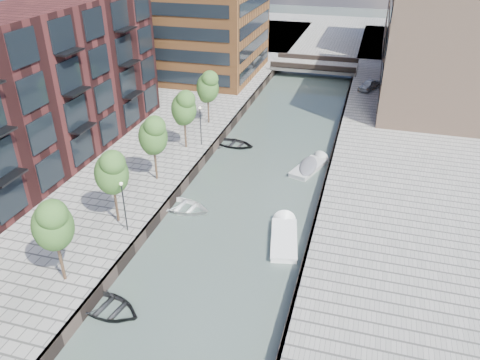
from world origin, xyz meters
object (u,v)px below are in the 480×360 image
at_px(sloop_1, 107,310).
at_px(car, 369,85).
at_px(bridge, 315,66).
at_px(motorboat_2, 284,235).
at_px(tree_2, 52,223).
at_px(motorboat_4, 310,166).
at_px(tree_3, 111,171).
at_px(tree_5, 184,107).
at_px(sloop_4, 234,146).
at_px(sloop_3, 183,209).
at_px(tree_6, 208,86).
at_px(tree_4, 153,134).

height_order(sloop_1, car, car).
distance_m(bridge, motorboat_2, 44.39).
bearing_deg(car, tree_2, -86.33).
xyz_separation_m(motorboat_4, car, (4.33, 23.50, 1.45)).
bearing_deg(tree_2, motorboat_2, 38.11).
xyz_separation_m(bridge, tree_3, (-8.50, -47.00, 3.92)).
relative_size(tree_3, motorboat_2, 1.03).
xyz_separation_m(tree_5, sloop_1, (3.42, -21.91, -5.31)).
xyz_separation_m(sloop_4, motorboat_4, (8.71, -2.98, 0.21)).
distance_m(bridge, sloop_3, 43.03).
xyz_separation_m(tree_2, sloop_4, (4.04, 24.73, -5.31)).
relative_size(sloop_4, car, 1.13).
bearing_deg(tree_6, tree_2, -90.00).
xyz_separation_m(motorboat_2, motorboat_4, (0.24, 11.95, 0.10)).
relative_size(tree_3, sloop_4, 1.35).
bearing_deg(tree_6, tree_5, -90.00).
distance_m(sloop_3, motorboat_4, 13.95).
height_order(sloop_3, car, car).
relative_size(tree_5, sloop_1, 1.26).
bearing_deg(tree_3, tree_6, 90.00).
height_order(tree_6, sloop_4, tree_6).
height_order(bridge, sloop_3, bridge).
relative_size(tree_2, motorboat_2, 1.03).
distance_m(tree_5, motorboat_2, 17.57).
relative_size(tree_3, sloop_3, 1.22).
bearing_deg(car, motorboat_2, -73.02).
distance_m(tree_5, car, 29.89).
distance_m(sloop_1, car, 48.17).
bearing_deg(tree_3, tree_2, -90.00).
bearing_deg(tree_5, tree_4, -90.00).
relative_size(tree_2, motorboat_4, 1.08).
bearing_deg(tree_3, bridge, 79.75).
relative_size(tree_2, tree_3, 1.00).
relative_size(tree_3, motorboat_4, 1.08).
height_order(tree_2, motorboat_2, tree_2).
height_order(tree_3, motorboat_4, tree_3).
bearing_deg(tree_5, tree_2, -90.00).
bearing_deg(tree_4, bridge, 78.00).
bearing_deg(tree_5, motorboat_2, -41.85).
height_order(sloop_3, sloop_4, sloop_3).
bearing_deg(sloop_3, sloop_4, 4.56).
distance_m(tree_4, sloop_1, 16.19).
distance_m(sloop_3, car, 36.61).
bearing_deg(sloop_1, tree_6, 16.26).
bearing_deg(motorboat_4, tree_2, -120.36).
bearing_deg(tree_3, tree_4, 90.00).
distance_m(sloop_1, sloop_3, 12.19).
bearing_deg(tree_3, sloop_3, 50.57).
bearing_deg(tree_5, bridge, 75.56).
height_order(bridge, tree_5, tree_5).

